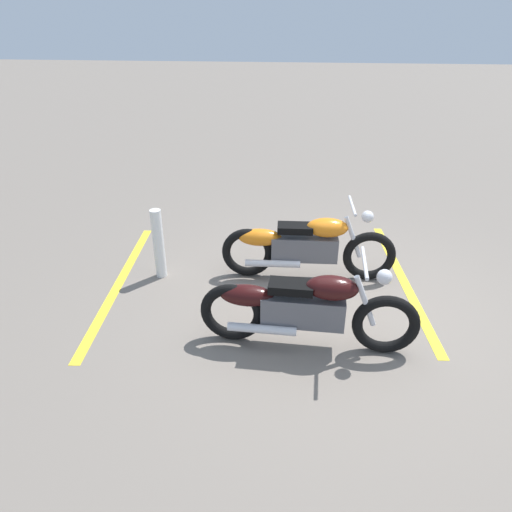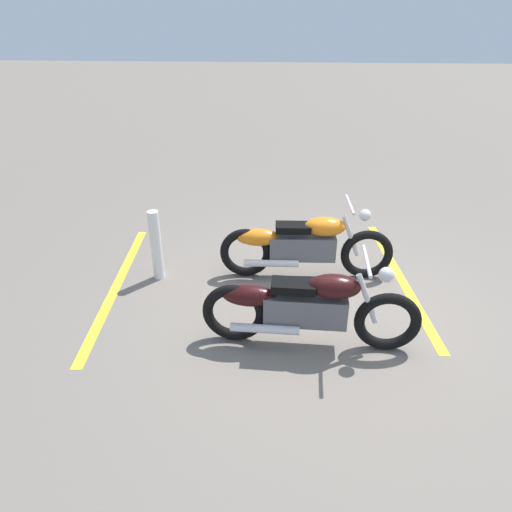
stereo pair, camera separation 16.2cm
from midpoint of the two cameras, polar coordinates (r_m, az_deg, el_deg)
The scene contains 6 objects.
ground_plane at distance 5.61m, azimuth 9.49°, elevation -6.22°, with size 60.00×60.00×0.00m, color slate.
motorcycle_bright_foreground at distance 5.96m, azimuth 4.89°, elevation 1.38°, with size 2.23×0.62×1.04m.
motorcycle_dark_foreground at distance 4.73m, azimuth 5.01°, elevation -6.24°, with size 2.23×0.62×1.04m.
bollard_post at distance 6.06m, azimuth -12.91°, elevation 1.26°, with size 0.14×0.14×0.93m, color white.
parking_stripe_near at distance 6.40m, azimuth 16.54°, elevation -2.45°, with size 3.20×0.12×0.01m, color yellow.
parking_stripe_mid at distance 6.25m, azimuth -17.40°, elevation -3.38°, with size 3.20×0.12×0.01m, color yellow.
Camera 2 is at (0.68, 4.64, 3.10)m, focal length 32.60 mm.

